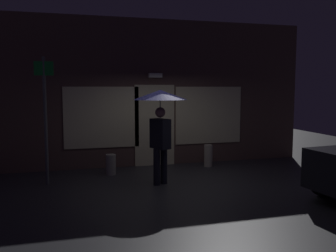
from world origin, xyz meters
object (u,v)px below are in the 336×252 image
person_with_umbrella (160,109)px  sidewalk_bollard (208,156)px  street_sign_post (45,114)px  sidewalk_bollard_2 (111,164)px

person_with_umbrella → sidewalk_bollard: person_with_umbrella is taller
person_with_umbrella → sidewalk_bollard: (1.71, 1.44, -1.37)m
sidewalk_bollard → person_with_umbrella: bearing=-139.9°
person_with_umbrella → street_sign_post: (-2.40, 0.66, -0.10)m
street_sign_post → sidewalk_bollard: bearing=10.8°
person_with_umbrella → sidewalk_bollard: bearing=-74.5°
sidewalk_bollard_2 → person_with_umbrella: bearing=-51.9°
person_with_umbrella → sidewalk_bollard_2: size_ratio=4.13×
sidewalk_bollard → sidewalk_bollard_2: bearing=-174.8°
street_sign_post → sidewalk_bollard_2: (1.46, 0.55, -1.31)m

